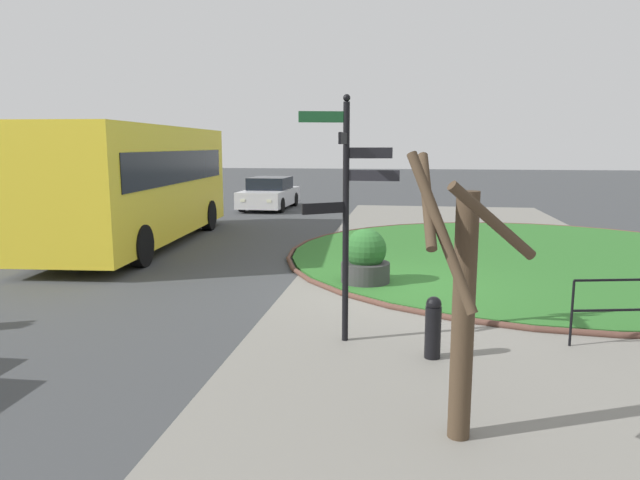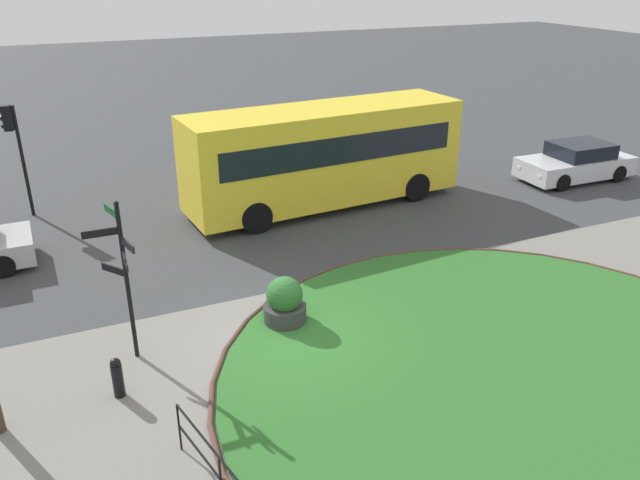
{
  "view_description": "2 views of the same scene",
  "coord_description": "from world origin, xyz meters",
  "px_view_note": "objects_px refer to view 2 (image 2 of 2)",
  "views": [
    {
      "loc": [
        -11.18,
        -0.26,
        2.82
      ],
      "look_at": [
        0.54,
        1.53,
        0.87
      ],
      "focal_mm": 32.13,
      "sensor_mm": 36.0,
      "label": 1
    },
    {
      "loc": [
        -4.22,
        -11.25,
        7.7
      ],
      "look_at": [
        1.76,
        2.24,
        1.14
      ],
      "focal_mm": 35.42,
      "sensor_mm": 36.0,
      "label": 2
    }
  ],
  "objects_px": {
    "signpost_directional": "(123,269)",
    "car_far_lane": "(576,163)",
    "bollard_foreground": "(117,377)",
    "traffic_light_near": "(13,136)",
    "bus_yellow": "(325,154)",
    "planter_near_signpost": "(285,304)"
  },
  "relations": [
    {
      "from": "bollard_foreground",
      "to": "bus_yellow",
      "type": "bearing_deg",
      "value": 45.08
    },
    {
      "from": "bollard_foreground",
      "to": "car_far_lane",
      "type": "relative_size",
      "value": 0.2
    },
    {
      "from": "bus_yellow",
      "to": "traffic_light_near",
      "type": "xyz_separation_m",
      "value": [
        -9.32,
        3.03,
        0.87
      ]
    },
    {
      "from": "traffic_light_near",
      "to": "planter_near_signpost",
      "type": "bearing_deg",
      "value": 129.43
    },
    {
      "from": "signpost_directional",
      "to": "bollard_foreground",
      "type": "distance_m",
      "value": 2.11
    },
    {
      "from": "bus_yellow",
      "to": "signpost_directional",
      "type": "bearing_deg",
      "value": -142.35
    },
    {
      "from": "traffic_light_near",
      "to": "planter_near_signpost",
      "type": "xyz_separation_m",
      "value": [
        5.29,
        -9.76,
        -2.13
      ]
    },
    {
      "from": "signpost_directional",
      "to": "car_far_lane",
      "type": "height_order",
      "value": "signpost_directional"
    },
    {
      "from": "signpost_directional",
      "to": "traffic_light_near",
      "type": "bearing_deg",
      "value": 101.06
    },
    {
      "from": "car_far_lane",
      "to": "bus_yellow",
      "type": "bearing_deg",
      "value": -6.61
    },
    {
      "from": "bus_yellow",
      "to": "car_far_lane",
      "type": "bearing_deg",
      "value": -12.25
    },
    {
      "from": "bollard_foreground",
      "to": "traffic_light_near",
      "type": "xyz_separation_m",
      "value": [
        -1.43,
        10.94,
        2.22
      ]
    },
    {
      "from": "bollard_foreground",
      "to": "car_far_lane",
      "type": "xyz_separation_m",
      "value": [
        17.76,
        6.55,
        0.22
      ]
    },
    {
      "from": "bollard_foreground",
      "to": "bus_yellow",
      "type": "distance_m",
      "value": 11.25
    },
    {
      "from": "signpost_directional",
      "to": "car_far_lane",
      "type": "relative_size",
      "value": 0.8
    },
    {
      "from": "planter_near_signpost",
      "to": "signpost_directional",
      "type": "bearing_deg",
      "value": 179.33
    },
    {
      "from": "signpost_directional",
      "to": "planter_near_signpost",
      "type": "height_order",
      "value": "signpost_directional"
    },
    {
      "from": "planter_near_signpost",
      "to": "car_far_lane",
      "type": "bearing_deg",
      "value": 21.1
    },
    {
      "from": "bus_yellow",
      "to": "planter_near_signpost",
      "type": "height_order",
      "value": "bus_yellow"
    },
    {
      "from": "bollard_foreground",
      "to": "traffic_light_near",
      "type": "distance_m",
      "value": 11.26
    },
    {
      "from": "signpost_directional",
      "to": "traffic_light_near",
      "type": "height_order",
      "value": "traffic_light_near"
    },
    {
      "from": "car_far_lane",
      "to": "traffic_light_near",
      "type": "distance_m",
      "value": 19.79
    }
  ]
}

